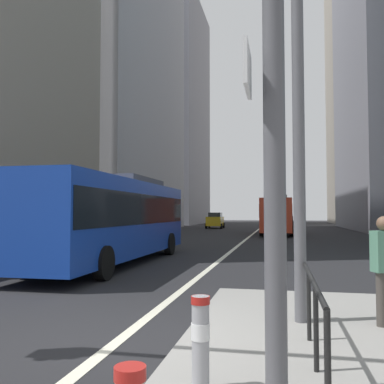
# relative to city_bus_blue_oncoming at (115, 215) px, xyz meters

# --- Properties ---
(ground_plane) EXTENTS (160.00, 160.00, 0.00)m
(ground_plane) POSITION_rel_city_bus_blue_oncoming_xyz_m (3.76, 10.89, -1.84)
(ground_plane) COLOR black
(lane_centre_line) EXTENTS (0.20, 80.00, 0.01)m
(lane_centre_line) POSITION_rel_city_bus_blue_oncoming_xyz_m (3.76, 20.89, -1.83)
(lane_centre_line) COLOR beige
(lane_centre_line) RESTS_ON ground
(office_tower_left_mid) EXTENTS (10.69, 24.67, 39.72)m
(office_tower_left_mid) POSITION_rel_city_bus_blue_oncoming_xyz_m (-12.24, 29.72, 18.03)
(office_tower_left_mid) COLOR #9E9EA3
(office_tower_left_mid) RESTS_ON ground
(office_tower_left_far) EXTENTS (10.09, 19.60, 38.95)m
(office_tower_left_far) POSITION_rel_city_bus_blue_oncoming_xyz_m (-12.24, 56.51, 17.64)
(office_tower_left_far) COLOR gray
(office_tower_left_far) RESTS_ON ground
(office_tower_right_far) EXTENTS (10.58, 21.36, 57.04)m
(office_tower_right_far) POSITION_rel_city_bus_blue_oncoming_xyz_m (20.76, 62.35, 26.68)
(office_tower_right_far) COLOR gray
(office_tower_right_far) RESTS_ON ground
(city_bus_blue_oncoming) EXTENTS (2.73, 11.67, 3.40)m
(city_bus_blue_oncoming) POSITION_rel_city_bus_blue_oncoming_xyz_m (0.00, 0.00, 0.00)
(city_bus_blue_oncoming) COLOR #14389E
(city_bus_blue_oncoming) RESTS_ON ground
(city_bus_red_receding) EXTENTS (2.81, 11.83, 3.40)m
(city_bus_red_receding) POSITION_rel_city_bus_blue_oncoming_xyz_m (5.92, 23.80, 0.00)
(city_bus_red_receding) COLOR red
(city_bus_red_receding) RESTS_ON ground
(car_oncoming_mid) EXTENTS (2.16, 4.41, 1.94)m
(car_oncoming_mid) POSITION_rel_city_bus_blue_oncoming_xyz_m (-1.68, 36.59, -0.85)
(car_oncoming_mid) COLOR gold
(car_oncoming_mid) RESTS_ON ground
(car_receding_near) EXTENTS (2.04, 4.20, 1.94)m
(car_receding_near) POSITION_rel_city_bus_blue_oncoming_xyz_m (7.14, 49.32, -0.85)
(car_receding_near) COLOR black
(car_receding_near) RESTS_ON ground
(traffic_signal_gantry) EXTENTS (6.14, 0.65, 6.00)m
(traffic_signal_gantry) POSITION_rel_city_bus_blue_oncoming_xyz_m (4.08, -10.86, 2.28)
(traffic_signal_gantry) COLOR #515156
(traffic_signal_gantry) RESTS_ON median_island
(street_lamp_post) EXTENTS (5.50, 0.32, 8.00)m
(street_lamp_post) POSITION_rel_city_bus_blue_oncoming_xyz_m (6.49, -7.89, 3.45)
(street_lamp_post) COLOR #56565B
(street_lamp_post) RESTS_ON median_island
(bollard_right) EXTENTS (0.20, 0.20, 0.94)m
(bollard_right) POSITION_rel_city_bus_blue_oncoming_xyz_m (5.36, -10.83, -1.17)
(bollard_right) COLOR #99999E
(bollard_right) RESTS_ON median_island
(pedestrian_railing) EXTENTS (0.06, 3.62, 0.98)m
(pedestrian_railing) POSITION_rel_city_bus_blue_oncoming_xyz_m (6.56, -9.50, -0.98)
(pedestrian_railing) COLOR black
(pedestrian_railing) RESTS_ON median_island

